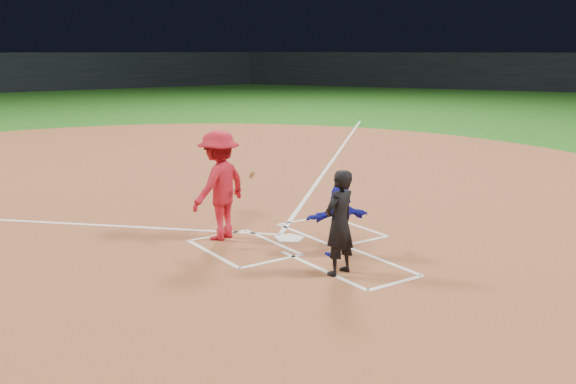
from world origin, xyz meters
TOP-DOWN VIEW (x-y plane):
  - ground at (0.00, 0.00)m, footprint 120.00×120.00m
  - home_plate_dirt at (0.00, 6.00)m, footprint 28.00×28.00m
  - stadium_wall_right at (42.00, 24.00)m, footprint 31.04×52.56m
  - home_plate at (0.00, 0.00)m, footprint 0.60×0.60m
  - catcher at (0.16, -1.26)m, footprint 1.18×0.61m
  - umpire at (-0.45, -2.00)m, footprint 0.67×0.51m
  - chalk_markings at (0.00, 5.29)m, footprint 28.35×17.32m
  - batter_at_plate at (-1.02, 0.74)m, footprint 1.56×1.17m

SIDE VIEW (x-z plane):
  - ground at x=0.00m, z-range 0.00..0.00m
  - home_plate_dirt at x=0.00m, z-range 0.00..0.01m
  - chalk_markings at x=0.00m, z-range 0.01..0.02m
  - home_plate at x=0.00m, z-range 0.01..0.03m
  - catcher at x=0.16m, z-range 0.01..1.23m
  - umpire at x=-0.45m, z-range 0.01..1.65m
  - batter_at_plate at x=-1.02m, z-range 0.01..2.00m
  - stadium_wall_right at x=42.00m, z-range 0.00..3.20m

